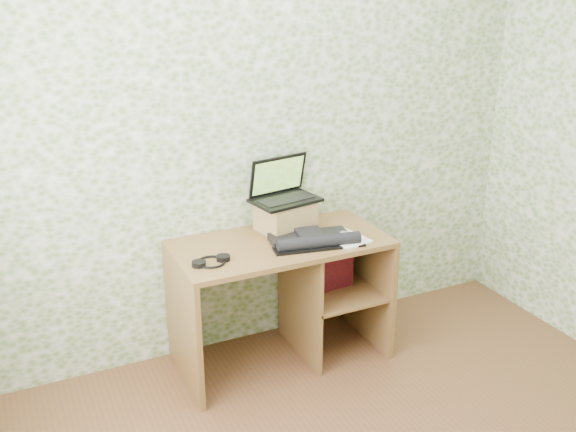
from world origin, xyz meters
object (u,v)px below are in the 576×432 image
desk (291,280)px  riser (285,216)px  laptop (282,190)px  keyboard (314,239)px  notepad (344,238)px

desk → riser: size_ratio=4.11×
riser → laptop: laptop is taller
riser → keyboard: size_ratio=0.56×
laptop → notepad: 0.45m
notepad → laptop: bearing=117.1°
desk → notepad: bearing=-30.0°
riser → keyboard: 0.26m
desk → keyboard: (0.08, -0.13, 0.29)m
keyboard → notepad: 0.19m
laptop → keyboard: (0.06, -0.29, -0.21)m
desk → laptop: laptop is taller
keyboard → notepad: bearing=4.8°
laptop → keyboard: bearing=-89.2°
laptop → desk: bearing=-107.4°
keyboard → laptop: bearing=111.1°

